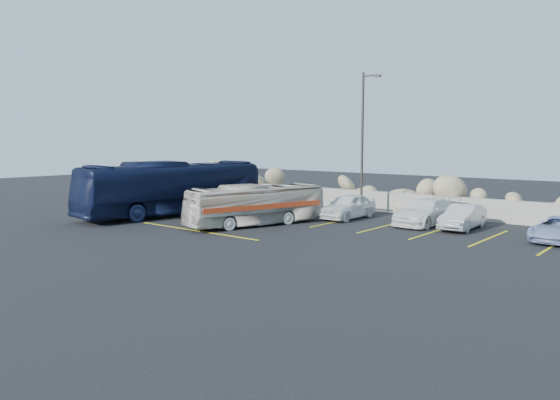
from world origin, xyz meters
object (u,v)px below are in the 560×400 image
Objects in this scene: car_c at (426,212)px; vintage_bus at (256,205)px; tour_coach at (172,188)px; car_b at (463,217)px; car_d at (559,229)px; lamppost at (363,140)px; car_a at (348,206)px.

vintage_bus is at bearing -135.78° from car_c.
vintage_bus is at bearing 9.12° from tour_coach.
car_b is (14.85, 5.56, -0.95)m from tour_coach.
tour_coach is at bearing -162.73° from car_d.
lamppost is 5.55m from car_c.
car_a is 1.12× the size of car_b.
vintage_bus is 5.47m from car_a.
vintage_bus is 1.63× the size of car_c.
car_a is at bearing 38.01° from tour_coach.
vintage_bus is 13.82m from car_d.
car_b is 0.79× the size of car_c.
tour_coach reaches higher than car_a.
tour_coach is at bearing -161.70° from car_b.
tour_coach reaches higher than vintage_bus.
car_d is (10.58, -0.07, -0.17)m from car_a.
vintage_bus is 1.84× the size of car_a.
car_c is (12.89, 5.78, -0.89)m from tour_coach.
car_a is at bearing -167.11° from car_c.
tour_coach is 2.76× the size of car_a.
vintage_bus is (-2.49, -6.21, -3.26)m from lamppost.
car_a reaches higher than car_b.
lamppost is 0.72× the size of tour_coach.
car_c is (6.64, 5.58, -0.37)m from vintage_bus.
car_c is (-1.95, 0.22, 0.07)m from car_b.
vintage_bus reaches higher than car_b.
car_c reaches higher than car_b.
car_a is 1.08× the size of car_d.
car_a is at bearing -177.87° from car_d.
tour_coach is at bearing -151.66° from car_c.
lamppost is at bearing 43.50° from tour_coach.
tour_coach is (-6.26, -0.21, 0.51)m from vintage_bus.
car_b is (8.59, 5.36, -0.44)m from vintage_bus.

